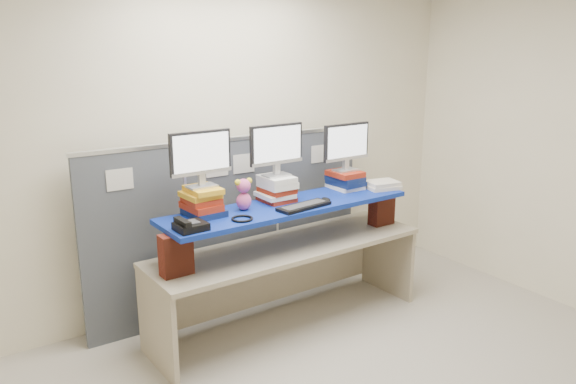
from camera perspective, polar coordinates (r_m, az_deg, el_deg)
room at (r=3.27m, az=8.94°, el=-0.87°), size 5.00×4.00×2.80m
cubicle_partition at (r=4.85m, az=-5.59°, el=-3.31°), size 2.60×0.06×1.53m
desk at (r=4.60m, az=0.00°, el=-7.01°), size 2.35×0.76×0.71m
brick_pier_left at (r=3.99m, az=-11.31°, el=-6.25°), size 0.22×0.13×0.30m
brick_pier_right at (r=5.07m, az=9.49°, el=-1.61°), size 0.22×0.13×0.30m
blue_board at (r=4.45m, az=0.00°, el=-1.48°), size 2.11×0.60×0.04m
book_stack_left at (r=4.17m, az=-8.71°, el=-0.98°), size 0.28×0.32×0.22m
book_stack_center at (r=4.50m, az=-1.16°, el=0.34°), size 0.26×0.30×0.21m
book_stack_right at (r=4.93m, az=5.84°, el=1.25°), size 0.26×0.31×0.16m
monitor_left at (r=4.09m, az=-8.86°, el=3.68°), size 0.48×0.14×0.41m
monitor_center at (r=4.42m, az=-1.18°, el=4.60°), size 0.48×0.14×0.41m
monitor_right at (r=4.87m, az=5.95°, el=4.85°), size 0.48×0.14×0.41m
keyboard at (r=4.34m, az=1.63°, el=-1.44°), size 0.47×0.22×0.03m
mouse at (r=4.53m, az=3.88°, el=-0.75°), size 0.06×0.10×0.03m
desk_phone at (r=3.87m, az=-9.95°, el=-3.39°), size 0.22×0.20×0.09m
headset at (r=4.06m, az=-4.68°, el=-2.71°), size 0.20×0.20×0.02m
plush_toy at (r=4.27m, az=-4.52°, el=-0.20°), size 0.14×0.11×0.25m
binder_stack at (r=4.99m, az=9.56°, el=0.72°), size 0.31×0.27×0.07m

